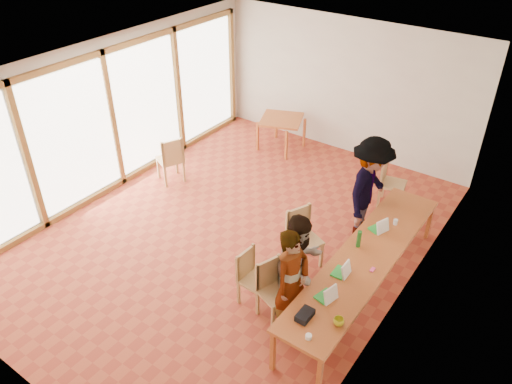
{
  "coord_description": "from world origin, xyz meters",
  "views": [
    {
      "loc": [
        4.43,
        -5.57,
        5.52
      ],
      "look_at": [
        0.5,
        -0.06,
        1.1
      ],
      "focal_mm": 35.0,
      "sensor_mm": 36.0,
      "label": 1
    }
  ],
  "objects": [
    {
      "name": "wall_front",
      "position": [
        0.0,
        -4.0,
        1.5
      ],
      "size": [
        6.0,
        0.1,
        3.0
      ],
      "primitive_type": "cube",
      "color": "beige",
      "rests_on": "ground"
    },
    {
      "name": "chair_spare",
      "position": [
        -2.1,
        0.64,
        0.63
      ],
      "size": [
        0.63,
        0.63,
        0.54
      ],
      "rotation": [
        0.0,
        0.0,
        2.7
      ],
      "color": "tan",
      "rests_on": "ground"
    },
    {
      "name": "wall_right",
      "position": [
        3.0,
        0.0,
        1.5
      ],
      "size": [
        0.1,
        8.0,
        3.0
      ],
      "primitive_type": "cube",
      "color": "beige",
      "rests_on": "ground"
    },
    {
      "name": "laptop_mid",
      "position": [
        2.4,
        -0.63,
        0.81
      ],
      "size": [
        0.22,
        0.26,
        0.21
      ],
      "rotation": [
        0.0,
        0.0,
        0.03
      ],
      "color": "green",
      "rests_on": "communal_table"
    },
    {
      "name": "chair_far",
      "position": [
        1.32,
        0.05,
        0.62
      ],
      "size": [
        0.62,
        0.62,
        0.54
      ],
      "rotation": [
        0.0,
        0.0,
        -0.42
      ],
      "color": "tan",
      "rests_on": "ground"
    },
    {
      "name": "laptop_near",
      "position": [
        2.45,
        -1.17,
        0.81
      ],
      "size": [
        0.27,
        0.3,
        0.22
      ],
      "rotation": [
        0.0,
        0.0,
        -0.23
      ],
      "color": "green",
      "rests_on": "communal_table"
    },
    {
      "name": "person_mid",
      "position": [
        1.86,
        -0.9,
        0.83
      ],
      "size": [
        0.8,
        0.93,
        1.66
      ],
      "primitive_type": "imported",
      "rotation": [
        0.0,
        0.0,
        1.33
      ],
      "color": "gray",
      "rests_on": "ground"
    },
    {
      "name": "pink_phone",
      "position": [
        2.7,
        -0.31,
        0.76
      ],
      "size": [
        0.05,
        0.1,
        0.01
      ],
      "primitive_type": "cube",
      "color": "#F73F91",
      "rests_on": "communal_table"
    },
    {
      "name": "black_pouch",
      "position": [
        2.38,
        -1.63,
        0.8
      ],
      "size": [
        0.16,
        0.26,
        0.09
      ],
      "primitive_type": "cube",
      "color": "black",
      "rests_on": "communal_table"
    },
    {
      "name": "clear_glass",
      "position": [
        2.54,
        0.9,
        0.8
      ],
      "size": [
        0.07,
        0.07,
        0.09
      ],
      "primitive_type": "cylinder",
      "color": "silver",
      "rests_on": "communal_table"
    },
    {
      "name": "side_table",
      "position": [
        -1.11,
        3.2,
        0.67
      ],
      "size": [
        0.9,
        0.9,
        0.75
      ],
      "rotation": [
        0.0,
        0.0,
        0.38
      ],
      "color": "#C0622A",
      "rests_on": "ground"
    },
    {
      "name": "chair_near",
      "position": [
        1.58,
        -1.19,
        0.57
      ],
      "size": [
        0.55,
        0.55,
        0.49
      ],
      "rotation": [
        0.0,
        0.0,
        -0.34
      ],
      "color": "tan",
      "rests_on": "ground"
    },
    {
      "name": "chair_empty",
      "position": [
        1.8,
        2.46,
        0.6
      ],
      "size": [
        0.53,
        0.53,
        0.52
      ],
      "rotation": [
        0.0,
        0.0,
        0.19
      ],
      "color": "tan",
      "rests_on": "ground"
    },
    {
      "name": "condiment_cup",
      "position": [
        2.58,
        -1.89,
        0.78
      ],
      "size": [
        0.08,
        0.08,
        0.06
      ],
      "primitive_type": "cylinder",
      "color": "white",
      "rests_on": "communal_table"
    },
    {
      "name": "person_near",
      "position": [
        1.94,
        -1.25,
        0.83
      ],
      "size": [
        0.48,
        0.65,
        1.65
      ],
      "primitive_type": "imported",
      "rotation": [
        0.0,
        0.0,
        1.43
      ],
      "color": "gray",
      "rests_on": "ground"
    },
    {
      "name": "person_far",
      "position": [
        1.89,
        1.29,
        0.96
      ],
      "size": [
        0.82,
        1.3,
        1.92
      ],
      "primitive_type": "imported",
      "rotation": [
        0.0,
        0.0,
        1.66
      ],
      "color": "gray",
      "rests_on": "ground"
    },
    {
      "name": "green_bottle",
      "position": [
        2.3,
        0.05,
        0.89
      ],
      "size": [
        0.07,
        0.07,
        0.28
      ],
      "primitive_type": "cylinder",
      "color": "#1D6322",
      "rests_on": "communal_table"
    },
    {
      "name": "laptop_far",
      "position": [
        2.41,
        0.61,
        0.81
      ],
      "size": [
        0.3,
        0.31,
        0.22
      ],
      "rotation": [
        0.0,
        0.0,
        -0.36
      ],
      "color": "green",
      "rests_on": "communal_table"
    },
    {
      "name": "wall_back",
      "position": [
        0.0,
        4.0,
        1.5
      ],
      "size": [
        6.0,
        0.1,
        3.0
      ],
      "primitive_type": "cube",
      "color": "beige",
      "rests_on": "ground"
    },
    {
      "name": "yellow_mug",
      "position": [
        2.78,
        -1.48,
        0.8
      ],
      "size": [
        0.14,
        0.14,
        0.1
      ],
      "primitive_type": "imported",
      "rotation": [
        0.0,
        0.0,
        -0.02
      ],
      "color": "gold",
      "rests_on": "communal_table"
    },
    {
      "name": "chair_mid",
      "position": [
        1.18,
        -1.15,
        0.55
      ],
      "size": [
        0.44,
        0.44,
        0.48
      ],
      "rotation": [
        0.0,
        0.0,
        -0.05
      ],
      "color": "tan",
      "rests_on": "ground"
    },
    {
      "name": "window_wall",
      "position": [
        -2.96,
        0.0,
        1.5
      ],
      "size": [
        0.1,
        8.0,
        3.0
      ],
      "primitive_type": "cube",
      "color": "white",
      "rests_on": "ground"
    },
    {
      "name": "communal_table",
      "position": [
        2.5,
        -0.08,
        0.7
      ],
      "size": [
        0.8,
        4.0,
        0.75
      ],
      "color": "#C0622A",
      "rests_on": "ground"
    },
    {
      "name": "ground",
      "position": [
        0.0,
        0.0,
        0.0
      ],
      "size": [
        8.0,
        8.0,
        0.0
      ],
      "primitive_type": "plane",
      "color": "#A64428",
      "rests_on": "ground"
    },
    {
      "name": "ceiling",
      "position": [
        0.0,
        0.0,
        3.02
      ],
      "size": [
        6.0,
        8.0,
        0.04
      ],
      "primitive_type": "cube",
      "color": "white",
      "rests_on": "wall_back"
    }
  ]
}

